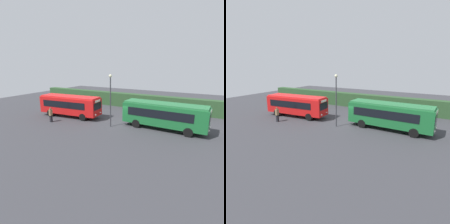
# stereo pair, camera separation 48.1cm
# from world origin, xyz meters

# --- Properties ---
(ground_plane) EXTENTS (64.00, 64.00, 0.00)m
(ground_plane) POSITION_xyz_m (0.00, 0.00, 0.00)
(ground_plane) COLOR #38383D
(bus_red) EXTENTS (9.20, 3.27, 3.02)m
(bus_red) POSITION_xyz_m (-8.06, -0.61, 1.75)
(bus_red) COLOR red
(bus_red) RESTS_ON ground_plane
(bus_green) EXTENTS (9.75, 2.73, 3.11)m
(bus_green) POSITION_xyz_m (5.12, 0.41, 1.80)
(bus_green) COLOR #19602D
(bus_green) RESTS_ON ground_plane
(person_left) EXTENTS (0.31, 0.46, 1.83)m
(person_left) POSITION_xyz_m (-9.74, 3.25, 0.97)
(person_left) COLOR silver
(person_left) RESTS_ON ground_plane
(person_center) EXTENTS (0.34, 0.50, 1.91)m
(person_center) POSITION_xyz_m (-8.54, -3.92, 1.01)
(person_center) COLOR black
(person_center) RESTS_ON ground_plane
(person_right) EXTENTS (0.56, 0.49, 1.64)m
(person_right) POSITION_xyz_m (-7.23, 2.31, 0.85)
(person_right) COLOR olive
(person_right) RESTS_ON ground_plane
(person_far) EXTENTS (0.47, 0.41, 1.87)m
(person_far) POSITION_xyz_m (-7.18, 3.48, 1.00)
(person_far) COLOR #334C8C
(person_far) RESTS_ON ground_plane
(hedge_row) EXTENTS (44.00, 1.46, 2.37)m
(hedge_row) POSITION_xyz_m (0.00, 9.42, 1.18)
(hedge_row) COLOR #2B4C29
(hedge_row) RESTS_ON ground_plane
(traffic_cone) EXTENTS (0.36, 0.36, 0.60)m
(traffic_cone) POSITION_xyz_m (0.73, 4.90, 0.30)
(traffic_cone) COLOR orange
(traffic_cone) RESTS_ON ground_plane
(lamppost) EXTENTS (0.36, 0.36, 6.28)m
(lamppost) POSITION_xyz_m (-0.76, -1.75, 3.86)
(lamppost) COLOR #38383D
(lamppost) RESTS_ON ground_plane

